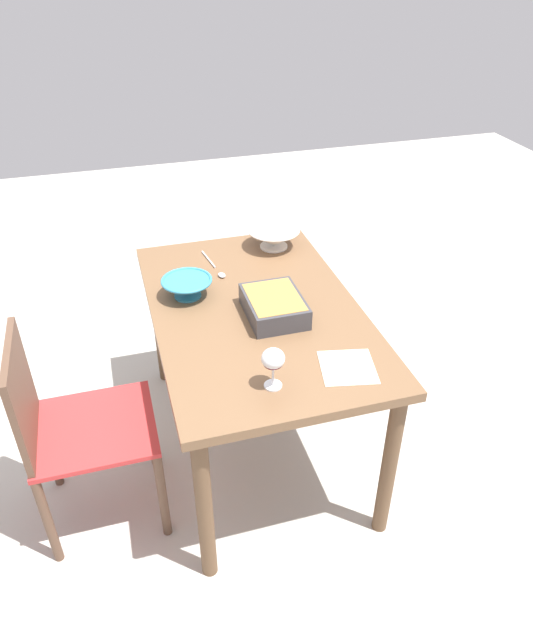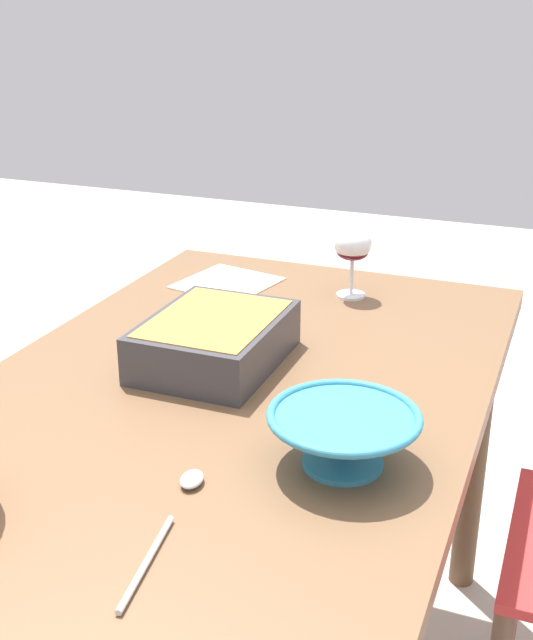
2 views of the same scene
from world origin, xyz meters
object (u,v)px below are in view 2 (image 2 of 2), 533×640
object	(u,v)px
serving_spoon	(177,507)
napkin	(227,283)
small_bowl	(343,435)
wine_glass	(353,248)
dining_table	(229,434)
casserole_dish	(215,338)

from	to	relation	value
serving_spoon	napkin	world-z (taller)	serving_spoon
small_bowl	serving_spoon	size ratio (longest dim) A/B	0.77
serving_spoon	wine_glass	bearing A→B (deg)	0.96
wine_glass	napkin	bearing A→B (deg)	94.52
wine_glass	dining_table	bearing A→B (deg)	171.62
small_bowl	serving_spoon	world-z (taller)	small_bowl
napkin	wine_glass	bearing A→B (deg)	-85.48
small_bowl	casserole_dish	bearing A→B (deg)	52.04
wine_glass	small_bowl	size ratio (longest dim) A/B	0.72
casserole_dish	napkin	bearing A→B (deg)	21.32
small_bowl	napkin	distance (m)	0.77
wine_glass	serving_spoon	distance (m)	0.83
casserole_dish	small_bowl	distance (m)	0.38
casserole_dish	napkin	distance (m)	0.42
serving_spoon	small_bowl	bearing A→B (deg)	-41.81
dining_table	serving_spoon	bearing A→B (deg)	-166.27
casserole_dish	small_bowl	bearing A→B (deg)	-127.96
dining_table	casserole_dish	world-z (taller)	casserole_dish
wine_glass	small_bowl	world-z (taller)	wine_glass
wine_glass	casserole_dish	bearing A→B (deg)	162.74
napkin	casserole_dish	bearing A→B (deg)	-158.68
serving_spoon	napkin	size ratio (longest dim) A/B	1.40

